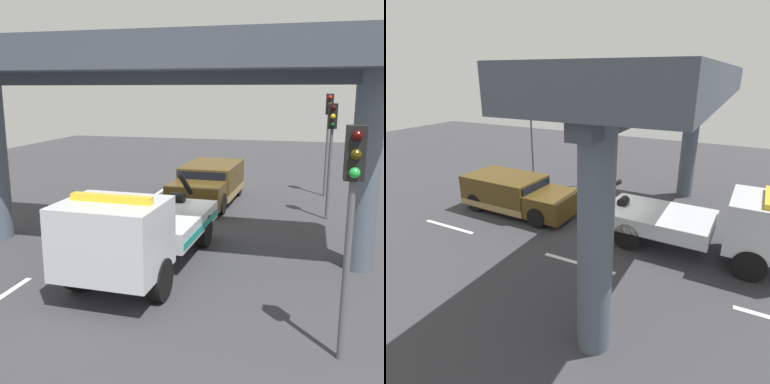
{
  "view_description": "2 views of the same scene",
  "coord_description": "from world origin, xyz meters",
  "views": [
    {
      "loc": [
        14.42,
        4.15,
        4.74
      ],
      "look_at": [
        0.51,
        0.56,
        1.55
      ],
      "focal_mm": 43.24,
      "sensor_mm": 36.0,
      "label": 1
    },
    {
      "loc": [
        4.3,
        -11.05,
        5.97
      ],
      "look_at": [
        -1.0,
        -0.79,
        1.74
      ],
      "focal_mm": 30.69,
      "sensor_mm": 36.0,
      "label": 2
    }
  ],
  "objects": [
    {
      "name": "overpass_structure",
      "position": [
        1.87,
        0.0,
        5.31
      ],
      "size": [
        3.6,
        13.12,
        6.15
      ],
      "color": "#4C5666",
      "rests_on": "ground"
    },
    {
      "name": "traffic_light_far",
      "position": [
        -2.98,
        4.86,
        3.11
      ],
      "size": [
        0.39,
        0.32,
        4.27
      ],
      "color": "#515456",
      "rests_on": "ground"
    },
    {
      "name": "lane_stripe_mid",
      "position": [
        0.0,
        -2.68,
        0.0
      ],
      "size": [
        2.6,
        0.16,
        0.01
      ],
      "primitive_type": "cube",
      "color": "silver",
      "rests_on": "ground"
    },
    {
      "name": "ground_plane",
      "position": [
        0.0,
        0.0,
        -0.05
      ],
      "size": [
        60.0,
        40.0,
        0.1
      ],
      "primitive_type": "cube",
      "color": "#38383D"
    },
    {
      "name": "towed_van_green",
      "position": [
        -4.59,
        0.0,
        0.78
      ],
      "size": [
        5.26,
        2.36,
        1.58
      ],
      "color": "#4C3814",
      "rests_on": "ground"
    },
    {
      "name": "lane_stripe_west",
      "position": [
        -6.0,
        -2.68,
        0.0
      ],
      "size": [
        2.6,
        0.16,
        0.01
      ],
      "primitive_type": "cube",
      "color": "silver",
      "rests_on": "ground"
    },
    {
      "name": "traffic_light_near",
      "position": [
        -6.98,
        4.86,
        3.32
      ],
      "size": [
        0.39,
        0.32,
        4.57
      ],
      "color": "#515456",
      "rests_on": "ground"
    },
    {
      "name": "tow_truck_white",
      "position": [
        3.81,
        -0.02,
        1.2
      ],
      "size": [
        7.29,
        2.59,
        2.46
      ],
      "color": "silver",
      "rests_on": "ground"
    }
  ]
}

